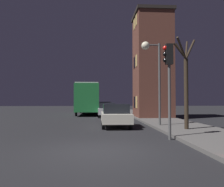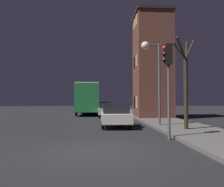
% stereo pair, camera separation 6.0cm
% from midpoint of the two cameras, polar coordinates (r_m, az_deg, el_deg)
% --- Properties ---
extents(ground_plane, '(120.00, 120.00, 0.00)m').
position_cam_midpoint_polar(ground_plane, '(7.68, -3.69, -14.71)').
color(ground_plane, black).
extents(brick_building, '(3.53, 3.89, 10.14)m').
position_cam_midpoint_polar(brick_building, '(21.81, 10.55, 7.51)').
color(brick_building, brown).
rests_on(brick_building, sidewalk).
extents(streetlamp, '(1.23, 0.52, 5.35)m').
position_cam_midpoint_polar(streetlamp, '(14.36, 10.30, 8.32)').
color(streetlamp, '#4C4C4C').
rests_on(streetlamp, sidewalk).
extents(traffic_light, '(0.43, 0.24, 4.20)m').
position_cam_midpoint_polar(traffic_light, '(9.94, 14.57, 5.78)').
color(traffic_light, '#4C4C4C').
rests_on(traffic_light, ground).
extents(bare_tree, '(1.87, 2.04, 5.18)m').
position_cam_midpoint_polar(bare_tree, '(12.75, 18.81, 2.98)').
color(bare_tree, '#2D2319').
rests_on(bare_tree, sidewalk).
extents(bus, '(2.60, 9.06, 3.64)m').
position_cam_midpoint_polar(bus, '(27.07, -6.06, -0.85)').
color(bus, '#1E6B33').
rests_on(bus, ground).
extents(car_near_lane, '(1.80, 4.07, 1.49)m').
position_cam_midpoint_polar(car_near_lane, '(14.31, 0.94, -5.55)').
color(car_near_lane, beige).
rests_on(car_near_lane, ground).
extents(car_mid_lane, '(1.76, 3.95, 1.49)m').
position_cam_midpoint_polar(car_mid_lane, '(22.56, -1.31, -4.20)').
color(car_mid_lane, '#B7BABF').
rests_on(car_mid_lane, ground).
extents(car_far_lane, '(1.79, 4.67, 1.53)m').
position_cam_midpoint_polar(car_far_lane, '(29.94, -1.66, -3.58)').
color(car_far_lane, black).
rests_on(car_far_lane, ground).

